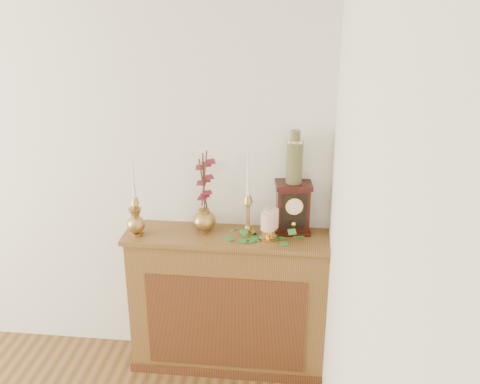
# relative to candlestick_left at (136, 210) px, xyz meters

# --- Properties ---
(console_shelf) EXTENTS (1.24, 0.34, 0.93)m
(console_shelf) POSITION_rel_candlestick_left_xyz_m (0.54, 0.04, -0.65)
(console_shelf) COLOR brown
(console_shelf) RESTS_ON ground
(candlestick_left) EXTENTS (0.08, 0.08, 0.47)m
(candlestick_left) POSITION_rel_candlestick_left_xyz_m (0.00, 0.00, 0.00)
(candlestick_left) COLOR #AE8E45
(candlestick_left) RESTS_ON console_shelf
(candlestick_center) EXTENTS (0.09, 0.09, 0.51)m
(candlestick_center) POSITION_rel_candlestick_left_xyz_m (0.66, 0.06, 0.01)
(candlestick_center) COLOR #AE8E45
(candlestick_center) RESTS_ON console_shelf
(bud_vase) EXTENTS (0.11, 0.11, 0.17)m
(bud_vase) POSITION_rel_candlestick_left_xyz_m (0.01, -0.03, -0.07)
(bud_vase) COLOR #AE8E45
(bud_vase) RESTS_ON console_shelf
(ginger_jar) EXTENTS (0.21, 0.23, 0.52)m
(ginger_jar) POSITION_rel_candlestick_left_xyz_m (0.40, 0.12, 0.08)
(ginger_jar) COLOR #AE8E45
(ginger_jar) RESTS_ON console_shelf
(pillar_candle_left) EXTENTS (0.09, 0.09, 0.18)m
(pillar_candle_left) POSITION_rel_candlestick_left_xyz_m (0.78, 0.00, -0.06)
(pillar_candle_left) COLOR gold
(pillar_candle_left) RESTS_ON console_shelf
(pillar_candle_right) EXTENTS (0.10, 0.10, 0.19)m
(pillar_candle_right) POSITION_rel_candlestick_left_xyz_m (0.79, 0.03, -0.05)
(pillar_candle_right) COLOR gold
(pillar_candle_right) RESTS_ON console_shelf
(ivy_garland) EXTENTS (0.43, 0.22, 0.08)m
(ivy_garland) POSITION_rel_candlestick_left_xyz_m (0.78, -0.01, -0.14)
(ivy_garland) COLOR #2B6E2A
(ivy_garland) RESTS_ON console_shelf
(mantel_clock) EXTENTS (0.23, 0.17, 0.32)m
(mantel_clock) POSITION_rel_candlestick_left_xyz_m (0.92, 0.12, 0.00)
(mantel_clock) COLOR black
(mantel_clock) RESTS_ON console_shelf
(ceramic_vase) EXTENTS (0.10, 0.10, 0.31)m
(ceramic_vase) POSITION_rel_candlestick_left_xyz_m (0.92, 0.13, 0.30)
(ceramic_vase) COLOR #183124
(ceramic_vase) RESTS_ON mantel_clock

